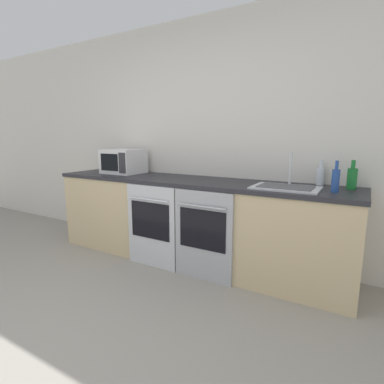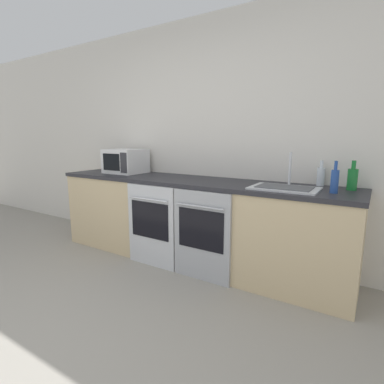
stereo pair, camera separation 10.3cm
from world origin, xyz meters
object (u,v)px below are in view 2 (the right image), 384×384
(bottle_blue, at_px, (335,181))
(oven_left, at_px, (151,226))
(oven_right, at_px, (201,236))
(kettle, at_px, (115,163))
(sink, at_px, (285,187))
(bottle_clear, at_px, (321,176))
(bottle_green, at_px, (352,179))
(microwave, at_px, (126,161))

(bottle_blue, bearing_deg, oven_left, -170.37)
(oven_right, relative_size, kettle, 4.01)
(sink, bearing_deg, bottle_clear, 57.46)
(oven_right, bearing_deg, sink, 21.04)
(bottle_blue, height_order, sink, sink)
(bottle_green, bearing_deg, oven_right, -156.25)
(sink, bearing_deg, bottle_blue, 3.49)
(bottle_green, distance_m, kettle, 2.80)
(oven_right, distance_m, bottle_blue, 1.22)
(microwave, distance_m, bottle_green, 2.48)
(bottle_green, bearing_deg, bottle_blue, -115.29)
(microwave, height_order, kettle, microwave)
(sink, bearing_deg, oven_left, -168.58)
(bottle_green, xyz_separation_m, sink, (-0.49, -0.25, -0.08))
(kettle, distance_m, sink, 2.33)
(oven_left, height_order, sink, sink)
(oven_left, relative_size, sink, 1.53)
(oven_left, distance_m, oven_right, 0.60)
(bottle_green, relative_size, kettle, 1.16)
(oven_left, xyz_separation_m, bottle_green, (1.76, 0.51, 0.56))
(bottle_clear, bearing_deg, microwave, -174.74)
(bottle_green, height_order, sink, sink)
(oven_left, height_order, bottle_green, bottle_green)
(oven_right, xyz_separation_m, bottle_blue, (1.05, 0.28, 0.56))
(oven_right, height_order, kettle, kettle)
(bottle_clear, xyz_separation_m, kettle, (-2.54, -0.06, 0.01))
(sink, bearing_deg, microwave, 175.73)
(microwave, relative_size, sink, 0.80)
(oven_right, xyz_separation_m, kettle, (-1.65, 0.54, 0.56))
(bottle_clear, height_order, sink, sink)
(bottle_clear, bearing_deg, kettle, -178.54)
(kettle, height_order, sink, sink)
(oven_right, bearing_deg, bottle_green, 23.75)
(bottle_blue, xyz_separation_m, sink, (-0.38, -0.02, -0.08))
(bottle_clear, distance_m, sink, 0.42)
(microwave, distance_m, bottle_blue, 2.37)
(oven_right, distance_m, bottle_clear, 1.21)
(microwave, relative_size, bottle_green, 1.81)
(bottle_green, height_order, bottle_blue, bottle_blue)
(microwave, xyz_separation_m, bottle_blue, (2.36, -0.13, -0.05))
(oven_right, distance_m, microwave, 1.51)
(microwave, height_order, sink, sink)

